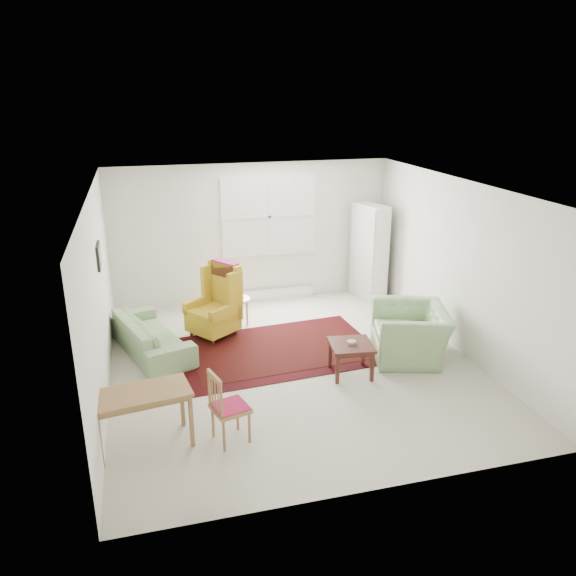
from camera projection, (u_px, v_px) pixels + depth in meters
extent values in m
cube|color=#BEB7A2|center=(293.00, 365.00, 7.94)|extent=(5.00, 5.50, 0.01)
cube|color=white|center=(294.00, 188.00, 7.11)|extent=(5.00, 5.50, 0.01)
cube|color=silver|center=(253.00, 234.00, 10.03)|extent=(5.00, 0.04, 2.50)
cube|color=silver|center=(376.00, 376.00, 5.02)|extent=(5.00, 0.04, 2.50)
cube|color=silver|center=(99.00, 298.00, 6.92)|extent=(0.04, 5.50, 2.50)
cube|color=silver|center=(460.00, 267.00, 8.14)|extent=(0.04, 5.50, 2.50)
cube|color=white|center=(269.00, 216.00, 9.99)|extent=(1.72, 0.06, 1.42)
cube|color=white|center=(269.00, 216.00, 9.99)|extent=(1.60, 0.02, 1.30)
cube|color=silver|center=(271.00, 294.00, 10.42)|extent=(1.60, 0.12, 0.18)
cube|color=black|center=(99.00, 256.00, 7.24)|extent=(0.03, 0.42, 0.32)
cube|color=tan|center=(100.00, 256.00, 7.25)|extent=(0.01, 0.34, 0.24)
imported|color=#7B9D69|center=(150.00, 328.00, 8.23)|extent=(1.24, 1.95, 0.74)
imported|color=#7B9D69|center=(410.00, 328.00, 8.06)|extent=(1.28, 1.38, 0.89)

